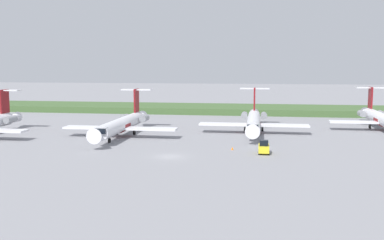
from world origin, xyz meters
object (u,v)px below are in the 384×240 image
(regional_jet_third, at_px, (123,124))
(regional_jet_fifth, at_px, (381,118))
(regional_jet_fourth, at_px, (254,121))
(baggage_tug, at_px, (264,148))
(safety_cone_front_marker, at_px, (232,148))

(regional_jet_third, distance_m, regional_jet_fifth, 56.62)
(regional_jet_third, bearing_deg, regional_jet_fifth, 17.52)
(regional_jet_fourth, relative_size, regional_jet_fifth, 1.00)
(baggage_tug, bearing_deg, regional_jet_fifth, 49.89)
(regional_jet_third, height_order, regional_jet_fourth, same)
(regional_jet_third, relative_size, safety_cone_front_marker, 56.36)
(regional_jet_fourth, distance_m, regional_jet_fifth, 29.03)
(regional_jet_fifth, bearing_deg, regional_jet_third, -162.48)
(regional_jet_third, xyz_separation_m, regional_jet_fifth, (54.00, 17.04, 0.00))
(regional_jet_third, distance_m, safety_cone_front_marker, 25.55)
(regional_jet_fifth, distance_m, baggage_tug, 40.35)
(regional_jet_fourth, xyz_separation_m, regional_jet_fifth, (27.91, 8.00, 0.00))
(baggage_tug, distance_m, safety_cone_front_marker, 5.83)
(baggage_tug, xyz_separation_m, safety_cone_front_marker, (-5.22, 2.49, -0.73))
(regional_jet_fourth, distance_m, safety_cone_front_marker, 20.74)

